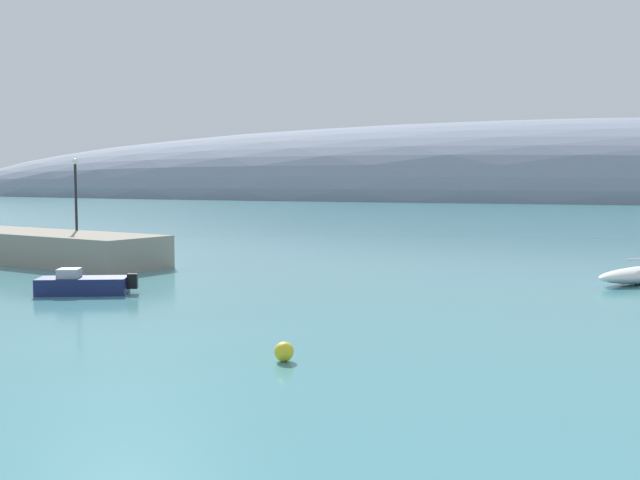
# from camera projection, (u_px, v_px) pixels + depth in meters

# --- Properties ---
(distant_ridge) EXTENTS (385.81, 84.05, 40.20)m
(distant_ridge) POSITION_uv_depth(u_px,v_px,m) (557.00, 199.00, 196.49)
(distant_ridge) COLOR gray
(distant_ridge) RESTS_ON ground
(motorboat_navy_foreground) EXTENTS (4.35, 3.03, 1.14)m
(motorboat_navy_foreground) POSITION_uv_depth(u_px,v_px,m) (83.00, 285.00, 33.99)
(motorboat_navy_foreground) COLOR navy
(motorboat_navy_foreground) RESTS_ON water
(mooring_buoy_yellow) EXTENTS (0.56, 0.56, 0.56)m
(mooring_buoy_yellow) POSITION_uv_depth(u_px,v_px,m) (284.00, 352.00, 21.44)
(mooring_buoy_yellow) COLOR yellow
(mooring_buoy_yellow) RESTS_ON water
(harbor_lamp_post) EXTENTS (0.36, 0.36, 4.50)m
(harbor_lamp_post) POSITION_uv_depth(u_px,v_px,m) (76.00, 186.00, 47.92)
(harbor_lamp_post) COLOR black
(harbor_lamp_post) RESTS_ON breakwater_rocks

